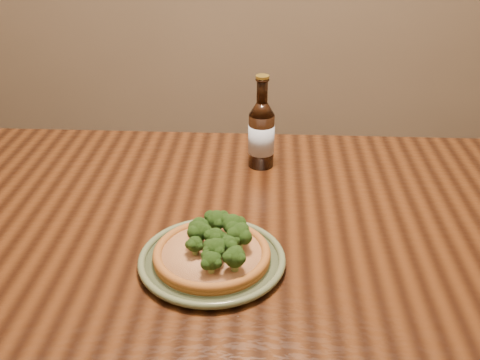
{
  "coord_description": "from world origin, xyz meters",
  "views": [
    {
      "loc": [
        0.11,
        -0.93,
        1.4
      ],
      "look_at": [
        0.05,
        0.14,
        0.82
      ],
      "focal_mm": 42.0,
      "sensor_mm": 36.0,
      "label": 1
    }
  ],
  "objects_px": {
    "plate": "(212,260)",
    "pizza": "(214,250)",
    "table": "(216,251)",
    "beer_bottle": "(261,134)"
  },
  "relations": [
    {
      "from": "plate",
      "to": "pizza",
      "type": "relative_size",
      "value": 1.26
    },
    {
      "from": "table",
      "to": "pizza",
      "type": "height_order",
      "value": "pizza"
    },
    {
      "from": "plate",
      "to": "pizza",
      "type": "xyz_separation_m",
      "value": [
        0.0,
        0.0,
        0.02
      ]
    },
    {
      "from": "table",
      "to": "plate",
      "type": "bearing_deg",
      "value": -86.82
    },
    {
      "from": "pizza",
      "to": "plate",
      "type": "bearing_deg",
      "value": -146.9
    },
    {
      "from": "plate",
      "to": "pizza",
      "type": "bearing_deg",
      "value": 33.1
    },
    {
      "from": "table",
      "to": "beer_bottle",
      "type": "bearing_deg",
      "value": 69.49
    },
    {
      "from": "pizza",
      "to": "beer_bottle",
      "type": "relative_size",
      "value": 0.94
    },
    {
      "from": "table",
      "to": "pizza",
      "type": "xyz_separation_m",
      "value": [
        0.01,
        -0.17,
        0.12
      ]
    },
    {
      "from": "pizza",
      "to": "beer_bottle",
      "type": "bearing_deg",
      "value": 79.14
    }
  ]
}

